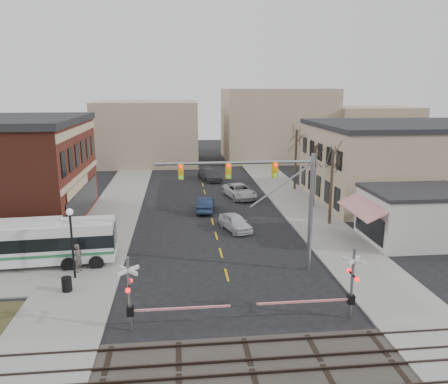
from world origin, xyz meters
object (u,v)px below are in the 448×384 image
Objects in this scene: car_d at (210,175)px; pedestrian_near at (78,258)px; rr_crossing_west at (138,295)px; car_b at (206,204)px; traffic_signal_mast at (270,189)px; street_lamp at (71,229)px; transit_bus at (25,243)px; rr_crossing_east at (344,285)px; car_c at (240,191)px; pedestrian_far at (97,234)px; car_a at (235,222)px; trash_bin at (67,284)px.

pedestrian_near is at bearing -124.82° from car_d.
rr_crossing_west reaches higher than car_b.
street_lamp is (-12.68, 0.07, -2.33)m from traffic_signal_mast.
traffic_signal_mast is 1.83× the size of rr_crossing_west.
transit_bus is at bearing 171.22° from traffic_signal_mast.
car_b is at bearing 105.37° from rr_crossing_east.
rr_crossing_east is at bearing -23.04° from street_lamp.
transit_bus is 2.18× the size of rr_crossing_east.
car_d is (-1.71, 30.44, -4.98)m from traffic_signal_mast.
pedestrian_far is at bearing -145.93° from car_c.
pedestrian_far is (-11.26, -2.78, 0.24)m from car_a.
trash_bin is 0.20× the size of car_b.
car_b is (4.77, 21.80, -1.24)m from rr_crossing_west.
traffic_signal_mast is 1.83× the size of rr_crossing_east.
car_b reaches higher than trash_bin.
traffic_signal_mast reaches higher than pedestrian_far.
car_a is (15.41, 6.45, -1.04)m from transit_bus.
car_a is (11.68, 10.81, 0.15)m from trash_bin.
car_c is at bearing 56.24° from street_lamp.
rr_crossing_west is at bearing -47.06° from transit_bus.
car_a is at bearing -112.85° from car_c.
rr_crossing_east is at bearing -97.60° from car_d.
trash_bin is 0.17× the size of car_d.
street_lamp is 2.52m from pedestrian_near.
rr_crossing_east is 3.34× the size of pedestrian_far.
car_c is at bearing -89.57° from car_d.
car_d is at bearing 70.14° from street_lamp.
pedestrian_far is (-9.07, -9.04, 0.23)m from car_b.
street_lamp is 3.43m from trash_bin.
rr_crossing_west is 3.34× the size of pedestrian_far.
car_b is at bearing 2.21° from pedestrian_far.
street_lamp is 1.06× the size of car_b.
car_d is at bearing 73.16° from car_a.
traffic_signal_mast is 8.00m from rr_crossing_east.
rr_crossing_west is at bearing -179.75° from rr_crossing_east.
rr_crossing_west is 28.47m from car_c.
street_lamp is at bearing 156.96° from rr_crossing_east.
traffic_signal_mast is (16.45, -2.54, 4.00)m from transit_bus.
rr_crossing_west reaches higher than pedestrian_far.
rr_crossing_west reaches higher than trash_bin.
transit_bus is 2.77× the size of car_b.
pedestrian_near reaches higher than car_b.
pedestrian_far is (0.42, 8.04, 0.40)m from trash_bin.
trash_bin is at bearing -49.46° from transit_bus.
rr_crossing_east is at bearing -82.90° from pedestrian_far.
pedestrian_far is at bearing 153.19° from traffic_signal_mast.
rr_crossing_east is 6.36× the size of trash_bin.
car_b is at bearing 43.90° from transit_bus.
pedestrian_near is (-13.56, -19.41, 0.33)m from car_c.
rr_crossing_east is 37.22m from car_d.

